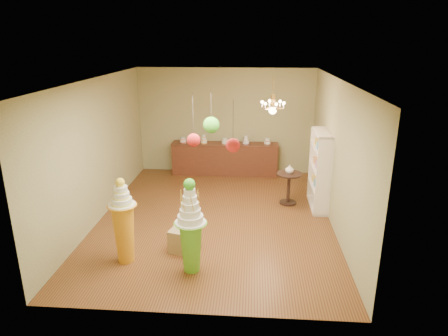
# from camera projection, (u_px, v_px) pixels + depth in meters

# --- Properties ---
(floor) EXTENTS (6.50, 6.50, 0.00)m
(floor) POSITION_uv_depth(u_px,v_px,m) (215.00, 217.00, 8.82)
(floor) COLOR brown
(floor) RESTS_ON ground
(ceiling) EXTENTS (6.50, 6.50, 0.00)m
(ceiling) POSITION_uv_depth(u_px,v_px,m) (214.00, 79.00, 7.88)
(ceiling) COLOR white
(ceiling) RESTS_ON ground
(wall_back) EXTENTS (5.00, 0.04, 3.00)m
(wall_back) POSITION_uv_depth(u_px,v_px,m) (226.00, 121.00, 11.43)
(wall_back) COLOR tan
(wall_back) RESTS_ON ground
(wall_front) EXTENTS (5.00, 0.04, 3.00)m
(wall_front) POSITION_uv_depth(u_px,v_px,m) (191.00, 219.00, 5.27)
(wall_front) COLOR tan
(wall_front) RESTS_ON ground
(wall_left) EXTENTS (0.04, 6.50, 3.00)m
(wall_left) POSITION_uv_depth(u_px,v_px,m) (98.00, 150.00, 8.53)
(wall_left) COLOR tan
(wall_left) RESTS_ON ground
(wall_right) EXTENTS (0.04, 6.50, 3.00)m
(wall_right) POSITION_uv_depth(u_px,v_px,m) (336.00, 155.00, 8.17)
(wall_right) COLOR tan
(wall_right) RESTS_ON ground
(pedestal_green) EXTENTS (0.57, 0.57, 1.66)m
(pedestal_green) POSITION_uv_depth(u_px,v_px,m) (191.00, 234.00, 6.62)
(pedestal_green) COLOR #61B628
(pedestal_green) RESTS_ON floor
(pedestal_orange) EXTENTS (0.54, 0.54, 1.56)m
(pedestal_orange) POSITION_uv_depth(u_px,v_px,m) (124.00, 227.00, 6.91)
(pedestal_orange) COLOR orange
(pedestal_orange) RESTS_ON floor
(burlap_riser) EXTENTS (0.59, 0.59, 0.43)m
(burlap_riser) POSITION_uv_depth(u_px,v_px,m) (185.00, 239.00, 7.41)
(burlap_riser) COLOR #987E53
(burlap_riser) RESTS_ON floor
(sideboard) EXTENTS (3.04, 0.54, 1.16)m
(sideboard) POSITION_uv_depth(u_px,v_px,m) (225.00, 158.00, 11.48)
(sideboard) COLOR #512719
(sideboard) RESTS_ON floor
(shelving_unit) EXTENTS (0.33, 1.20, 1.80)m
(shelving_unit) POSITION_uv_depth(u_px,v_px,m) (320.00, 170.00, 9.13)
(shelving_unit) COLOR white
(shelving_unit) RESTS_ON floor
(round_table) EXTENTS (0.62, 0.62, 0.76)m
(round_table) POSITION_uv_depth(u_px,v_px,m) (289.00, 184.00, 9.42)
(round_table) COLOR black
(round_table) RESTS_ON floor
(vase) EXTENTS (0.24, 0.24, 0.20)m
(vase) POSITION_uv_depth(u_px,v_px,m) (290.00, 169.00, 9.31)
(vase) COLOR white
(vase) RESTS_ON round_table
(pom_red_left) EXTENTS (0.21, 0.21, 0.85)m
(pom_red_left) POSITION_uv_depth(u_px,v_px,m) (194.00, 140.00, 6.26)
(pom_red_left) COLOR #3D322B
(pom_red_left) RESTS_ON ceiling
(pom_green_mid) EXTENTS (0.27, 0.27, 0.71)m
(pom_green_mid) POSITION_uv_depth(u_px,v_px,m) (211.00, 125.00, 6.52)
(pom_green_mid) COLOR #3D322B
(pom_green_mid) RESTS_ON ceiling
(pom_red_right) EXTENTS (0.20, 0.20, 0.74)m
(pom_red_right) POSITION_uv_depth(u_px,v_px,m) (233.00, 145.00, 5.52)
(pom_red_right) COLOR #3D322B
(pom_red_right) RESTS_ON ceiling
(chandelier) EXTENTS (0.69, 0.69, 0.85)m
(chandelier) POSITION_uv_depth(u_px,v_px,m) (273.00, 108.00, 8.84)
(chandelier) COLOR gold
(chandelier) RESTS_ON ceiling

